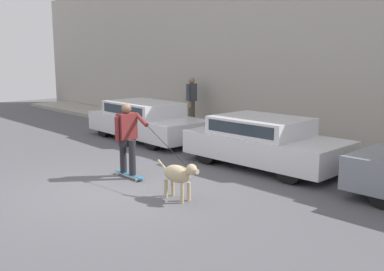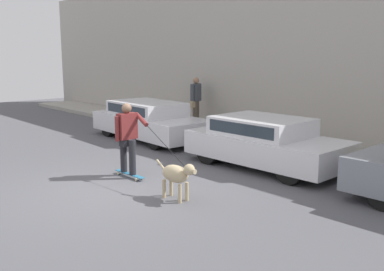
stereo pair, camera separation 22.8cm
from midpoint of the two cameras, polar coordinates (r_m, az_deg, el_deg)
name	(u,v)px [view 1 (the left image)]	position (r m, az deg, el deg)	size (l,w,h in m)	color
ground_plane	(115,190)	(9.30, -10.41, -6.86)	(36.00, 36.00, 0.00)	#545459
back_wall	(310,53)	(13.82, 14.24, 10.12)	(32.00, 0.30, 5.45)	#ADA89E
sidewalk_curb	(284,146)	(13.17, 11.07, -1.38)	(30.00, 1.90, 0.15)	#A39E93
parked_car_0	(146,121)	(14.35, -6.30, 1.86)	(4.39, 1.90, 1.20)	black
parked_car_1	(264,142)	(10.99, 8.57, -0.84)	(3.97, 1.91, 1.21)	black
dog	(179,175)	(8.45, -2.47, -4.99)	(1.06, 0.37, 0.76)	tan
skateboarder	(127,136)	(9.97, -8.85, -0.06)	(2.71, 0.62, 1.66)	beige
pedestrian_with_bag	(192,99)	(16.20, -0.46, 4.70)	(0.39, 0.71, 1.71)	brown
fire_hydrant	(368,162)	(10.55, 20.92, -3.14)	(0.18, 0.18, 0.73)	gold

